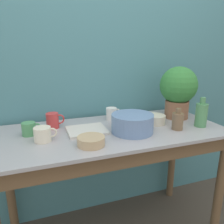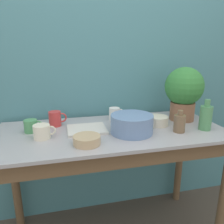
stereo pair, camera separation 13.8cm
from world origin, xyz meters
TOP-DOWN VIEW (x-y plane):
  - wall_back at (0.00, 0.71)m, footprint 6.00×0.05m
  - counter_table at (0.00, 0.30)m, footprint 1.48×0.66m
  - potted_plant at (0.55, 0.42)m, footprint 0.27×0.27m
  - bowl_wash_large at (0.11, 0.25)m, footprint 0.26×0.26m
  - bottle_tall at (0.59, 0.19)m, footprint 0.08×0.08m
  - bottle_short at (0.40, 0.19)m, footprint 0.07×0.07m
  - mug_red at (-0.36, 0.49)m, footprint 0.12×0.08m
  - mug_green at (-0.50, 0.41)m, footprint 0.11×0.08m
  - mug_white at (0.07, 0.53)m, footprint 0.11×0.08m
  - mug_cream at (-0.43, 0.28)m, footprint 0.13×0.10m
  - bowl_small_tan at (-0.19, 0.14)m, footprint 0.15×0.15m
  - bowl_small_cream at (0.33, 0.35)m, footprint 0.14×0.14m
  - tray_board at (-0.16, 0.35)m, footprint 0.24×0.21m

SIDE VIEW (x-z plane):
  - counter_table at x=0.00m, z-range 0.26..1.11m
  - tray_board at x=-0.16m, z-range 0.85..0.86m
  - bowl_small_tan at x=-0.19m, z-range 0.85..0.90m
  - bowl_small_cream at x=0.33m, z-range 0.85..0.91m
  - mug_green at x=-0.50m, z-range 0.85..0.93m
  - mug_cream at x=-0.43m, z-range 0.85..0.93m
  - mug_white at x=0.07m, z-range 0.85..0.94m
  - mug_red at x=-0.36m, z-range 0.85..0.95m
  - bowl_wash_large at x=0.11m, z-range 0.85..0.96m
  - bottle_short at x=0.40m, z-range 0.84..0.98m
  - bottle_tall at x=0.59m, z-range 0.83..1.03m
  - potted_plant at x=0.55m, z-range 0.87..1.26m
  - wall_back at x=0.00m, z-range 0.00..2.40m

